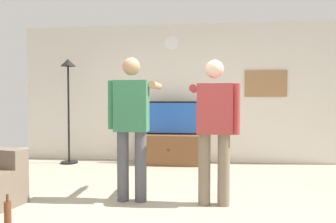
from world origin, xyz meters
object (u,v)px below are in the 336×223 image
Objects in this scene: floor_lamp at (68,89)px; beverage_bottle at (8,214)px; framed_picture at (266,83)px; person_standing_nearer_lamp at (132,121)px; wall_clock at (172,43)px; tv_stand at (170,149)px; person_standing_nearer_couch at (214,123)px; television at (170,118)px.

beverage_bottle is at bearing -76.46° from floor_lamp.
person_standing_nearer_lamp is at bearing -129.38° from framed_picture.
wall_clock is at bearing 12.31° from floor_lamp.
tv_stand is 0.65× the size of person_standing_nearer_lamp.
person_standing_nearer_couch is (2.69, -2.07, -0.48)m from floor_lamp.
framed_picture is (1.81, 0.00, -0.80)m from wall_clock.
wall_clock is 0.35× the size of framed_picture.
person_standing_nearer_couch is at bearing -71.60° from television.
person_standing_nearer_lamp is at bearing 41.82° from beverage_bottle.
television is 2.37m from person_standing_nearer_couch.
person_standing_nearer_couch is (0.97, -0.03, -0.02)m from person_standing_nearer_lamp.
wall_clock reaches higher than tv_stand.
beverage_bottle is (-1.23, -3.13, -0.75)m from television.
wall_clock is (0.00, 0.29, 2.05)m from tv_stand.
person_standing_nearer_lamp is at bearing -95.77° from television.
beverage_bottle is (-1.00, -0.90, -0.84)m from person_standing_nearer_lamp.
person_standing_nearer_lamp is 5.43× the size of beverage_bottle.
television is 3.49× the size of beverage_bottle.
floor_lamp is at bearing -176.07° from tv_stand.
beverage_bottle is (-1.23, -3.08, -0.15)m from tv_stand.
floor_lamp is at bearing -173.48° from framed_picture.
person_standing_nearer_couch is (0.75, -2.21, 0.66)m from tv_stand.
framed_picture is at bearing 6.52° from floor_lamp.
person_standing_nearer_lamp is (-2.03, -2.47, -0.56)m from framed_picture.
tv_stand is at bearing 108.76° from person_standing_nearer_couch.
beverage_bottle is (0.71, -2.95, -1.30)m from floor_lamp.
beverage_bottle is (-3.04, -3.37, -1.40)m from framed_picture.
framed_picture is (1.81, 0.25, 0.66)m from television.
television is at bearing 84.23° from person_standing_nearer_lamp.
person_standing_nearer_couch is (0.75, -2.25, 0.07)m from television.
tv_stand is at bearing 68.23° from beverage_bottle.
person_standing_nearer_couch is at bearing -71.24° from tv_stand.
floor_lamp reaches higher than tv_stand.
beverage_bottle is at bearing -111.77° from tv_stand.
wall_clock is 0.16× the size of person_standing_nearer_lamp.
television is at bearing 68.52° from beverage_bottle.
television is 0.55× the size of floor_lamp.
floor_lamp is 3.30m from beverage_bottle.
wall_clock is 0.87× the size of beverage_bottle.
beverage_bottle is at bearing -138.18° from person_standing_nearer_lamp.
tv_stand is 0.67× the size of person_standing_nearer_couch.
framed_picture is 0.46× the size of person_standing_nearer_lamp.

